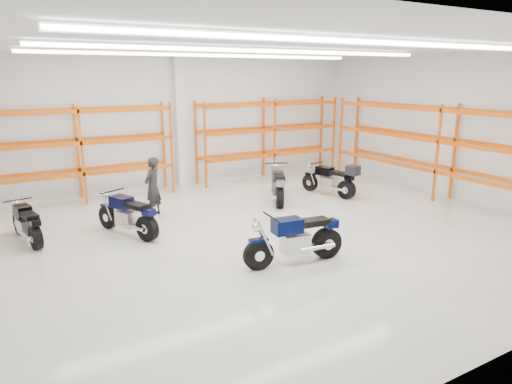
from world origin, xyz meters
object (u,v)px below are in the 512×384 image
motorcycle_back_a (27,224)px  motorcycle_back_d (333,180)px  motorcycle_back_c (278,185)px  motorcycle_back_b (129,216)px  structural_column (180,123)px  motorcycle_main (298,239)px  standing_man (153,187)px

motorcycle_back_a → motorcycle_back_d: (8.96, -0.24, 0.09)m
motorcycle_back_c → motorcycle_back_d: 1.95m
motorcycle_back_b → structural_column: (3.00, 4.22, 1.76)m
motorcycle_main → standing_man: (-1.58, 4.79, 0.31)m
motorcycle_back_a → motorcycle_back_c: bearing=0.5°
motorcycle_back_c → motorcycle_back_d: motorcycle_back_c is taller
standing_man → motorcycle_back_b: bearing=11.2°
motorcycle_main → motorcycle_back_c: bearing=62.5°
motorcycle_back_c → structural_column: (-1.82, 3.44, 1.72)m
motorcycle_main → motorcycle_back_c: (2.21, 4.25, 0.01)m
standing_man → motorcycle_back_d: bearing=131.0°
motorcycle_main → motorcycle_back_b: size_ratio=1.12×
motorcycle_main → motorcycle_back_a: bearing=139.1°
motorcycle_back_c → standing_man: 3.84m
motorcycle_main → motorcycle_back_a: size_ratio=1.18×
motorcycle_back_a → standing_man: 3.32m
motorcycle_back_b → motorcycle_back_d: 6.77m
motorcycle_back_b → motorcycle_back_c: size_ratio=0.97×
motorcycle_back_a → standing_man: (3.24, 0.60, 0.39)m
motorcycle_back_a → motorcycle_back_c: (7.03, 0.06, 0.08)m
motorcycle_back_b → motorcycle_back_d: size_ratio=0.95×
motorcycle_back_b → standing_man: bearing=51.8°
motorcycle_back_d → motorcycle_main: bearing=-136.4°
motorcycle_main → motorcycle_back_a: 6.38m
motorcycle_back_d → structural_column: size_ratio=0.47×
motorcycle_main → motorcycle_back_b: 4.34m
motorcycle_back_b → structural_column: structural_column is taller
motorcycle_back_b → motorcycle_back_c: motorcycle_back_c is taller
standing_man → structural_column: size_ratio=0.37×
motorcycle_back_a → motorcycle_back_b: bearing=-17.9°
motorcycle_back_d → standing_man: (-5.71, 0.85, 0.30)m
motorcycle_main → motorcycle_back_c: 4.79m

